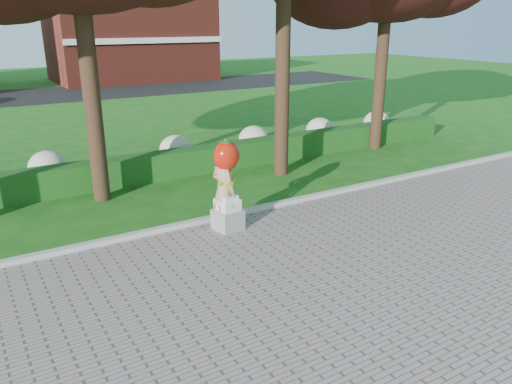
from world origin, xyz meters
TOP-DOWN VIEW (x-y plane):
  - ground at (0.00, 0.00)m, footprint 100.00×100.00m
  - curb at (0.00, 3.00)m, footprint 40.00×0.18m
  - lawn_hedge at (0.00, 7.00)m, footprint 24.00×0.70m
  - hydrangea_row at (0.57, 8.00)m, footprint 20.10×1.10m
  - street at (0.00, 28.00)m, footprint 50.00×8.00m
  - building_right at (8.00, 34.00)m, footprint 12.00×8.00m
  - hydrant_sculpture at (-0.07, 2.37)m, footprint 0.65×0.65m
  - woman at (-0.14, 2.44)m, footprint 0.59×0.76m

SIDE VIEW (x-z plane):
  - ground at x=0.00m, z-range 0.00..0.00m
  - street at x=0.00m, z-range 0.00..0.02m
  - curb at x=0.00m, z-range 0.00..0.15m
  - lawn_hedge at x=0.00m, z-range 0.00..0.80m
  - hydrangea_row at x=0.57m, z-range 0.06..1.04m
  - woman at x=-0.14m, z-range 0.04..1.89m
  - hydrant_sculpture at x=-0.07m, z-range 0.10..2.23m
  - building_right at x=8.00m, z-range 0.00..6.40m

